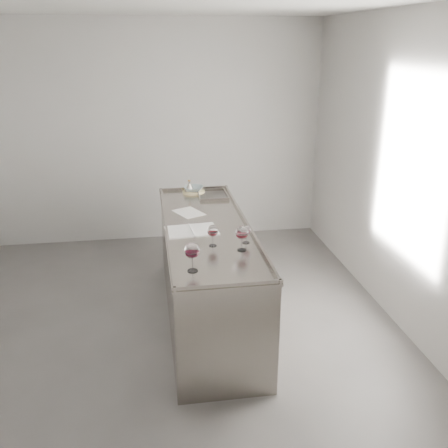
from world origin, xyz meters
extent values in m
cube|color=#524F4D|center=(0.00, 0.00, -0.01)|extent=(4.50, 5.00, 0.02)
cube|color=#ABA9A6|center=(0.00, 2.51, 1.40)|extent=(4.50, 0.02, 2.80)
cube|color=#ABA9A6|center=(0.00, -2.51, 1.40)|extent=(4.50, 0.02, 2.80)
cube|color=#ABA9A6|center=(2.26, 0.00, 1.40)|extent=(0.02, 5.00, 2.80)
cube|color=gray|center=(0.50, 0.30, 0.46)|extent=(0.75, 2.40, 0.92)
cube|color=gray|center=(0.50, 0.30, 0.93)|extent=(0.77, 2.42, 0.02)
cube|color=gray|center=(0.50, -0.89, 0.96)|extent=(0.77, 0.02, 0.03)
cube|color=gray|center=(0.50, 1.49, 0.96)|extent=(0.77, 0.02, 0.03)
cube|color=gray|center=(0.14, 0.30, 0.96)|extent=(0.02, 2.42, 0.03)
cube|color=gray|center=(0.86, 0.30, 0.96)|extent=(0.02, 2.42, 0.03)
cube|color=#595654|center=(0.68, 1.22, 0.94)|extent=(0.30, 0.38, 0.01)
cylinder|color=white|center=(0.28, -0.60, 0.94)|extent=(0.08, 0.08, 0.00)
cylinder|color=white|center=(0.28, -0.60, 1.00)|extent=(0.01, 0.01, 0.11)
ellipsoid|color=white|center=(0.28, -0.60, 1.10)|extent=(0.11, 0.11, 0.12)
cylinder|color=#380713|center=(0.28, -0.60, 1.08)|extent=(0.08, 0.08, 0.03)
cylinder|color=white|center=(0.49, -0.15, 0.94)|extent=(0.06, 0.06, 0.00)
cylinder|color=white|center=(0.49, -0.15, 0.99)|extent=(0.01, 0.01, 0.09)
ellipsoid|color=white|center=(0.49, -0.15, 1.07)|extent=(0.09, 0.09, 0.10)
cylinder|color=#35070B|center=(0.49, -0.15, 1.05)|extent=(0.07, 0.07, 0.02)
cylinder|color=white|center=(0.71, -0.28, 0.94)|extent=(0.07, 0.07, 0.00)
cylinder|color=white|center=(0.71, -0.28, 0.99)|extent=(0.01, 0.01, 0.10)
ellipsoid|color=white|center=(0.71, -0.28, 1.09)|extent=(0.11, 0.11, 0.11)
cylinder|color=#32060B|center=(0.71, -0.28, 1.07)|extent=(0.08, 0.08, 0.02)
cylinder|color=white|center=(0.78, -0.13, 0.94)|extent=(0.06, 0.06, 0.00)
cylinder|color=white|center=(0.78, -0.13, 0.98)|extent=(0.01, 0.01, 0.07)
ellipsoid|color=white|center=(0.78, -0.13, 1.05)|extent=(0.07, 0.07, 0.08)
cylinder|color=#370711|center=(0.78, -0.13, 1.04)|extent=(0.05, 0.05, 0.02)
cube|color=white|center=(0.24, 0.19, 0.95)|extent=(0.24, 0.33, 0.01)
cube|color=white|center=(0.47, 0.21, 0.95)|extent=(0.24, 0.33, 0.01)
cylinder|color=white|center=(0.35, 0.20, 0.95)|extent=(0.04, 0.31, 0.01)
cube|color=silver|center=(0.37, 0.71, 0.94)|extent=(0.33, 0.37, 0.00)
cylinder|color=beige|center=(0.49, 1.38, 0.95)|extent=(0.32, 0.32, 0.02)
imported|color=#8DA1A4|center=(0.49, 1.38, 0.99)|extent=(0.25, 0.25, 0.05)
cone|color=#ADA59A|center=(0.44, 1.38, 0.99)|extent=(0.12, 0.12, 0.11)
cylinder|color=#ADA59A|center=(0.44, 1.38, 1.06)|extent=(0.02, 0.02, 0.03)
cylinder|color=#9D622B|center=(0.44, 1.38, 1.08)|extent=(0.03, 0.03, 0.01)
cone|color=#ADA59A|center=(0.44, 1.38, 1.10)|extent=(0.02, 0.02, 0.04)
camera|label=1|loc=(0.00, -3.89, 2.52)|focal=40.00mm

